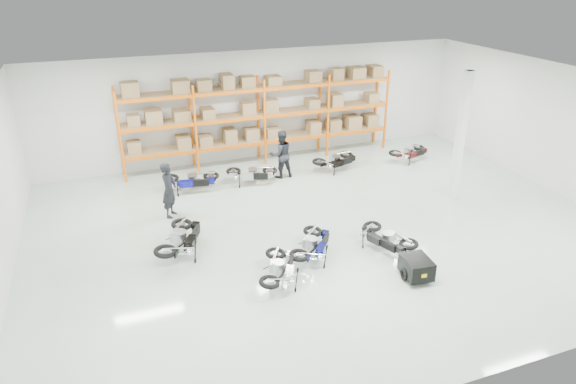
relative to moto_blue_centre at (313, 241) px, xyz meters
name	(u,v)px	position (x,y,z in m)	size (l,w,h in m)	color
room	(327,161)	(1.06, 1.51, 1.73)	(18.00, 18.00, 18.00)	#B2C6B6
pallet_rack	(261,108)	(1.06, 7.96, 1.74)	(11.28, 0.98, 3.62)	orange
structural_column	(460,137)	(6.26, 2.01, 1.73)	(0.25, 0.25, 4.50)	white
moto_blue_centre	(313,241)	(0.00, 0.00, 0.00)	(0.76, 1.71, 1.04)	#060A43
moto_silver_left	(280,265)	(-1.28, -0.80, -0.02)	(0.73, 1.64, 1.01)	silver
moto_black_far_left	(182,234)	(-3.42, 1.58, 0.06)	(0.85, 1.91, 1.16)	black
moto_touring_right	(386,235)	(2.12, -0.35, -0.02)	(0.73, 1.64, 1.00)	black
trailer	(416,267)	(2.12, -1.95, -0.17)	(0.77, 1.46, 0.60)	black
moto_back_a	(191,177)	(-2.34, 5.86, 0.02)	(0.78, 1.76, 1.07)	navy
moto_back_b	(252,171)	(-0.07, 5.75, -0.01)	(0.74, 1.67, 1.02)	#9EA2A7
moto_back_c	(336,158)	(3.52, 5.87, 0.00)	(0.75, 1.69, 1.03)	black
moto_back_d	(410,150)	(6.87, 5.71, -0.03)	(0.71, 1.60, 0.98)	#430D0F
person_left	(169,190)	(-3.37, 4.07, 0.41)	(0.68, 0.45, 1.86)	black
person_back	(281,154)	(1.18, 5.95, 0.42)	(0.91, 0.71, 1.88)	black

